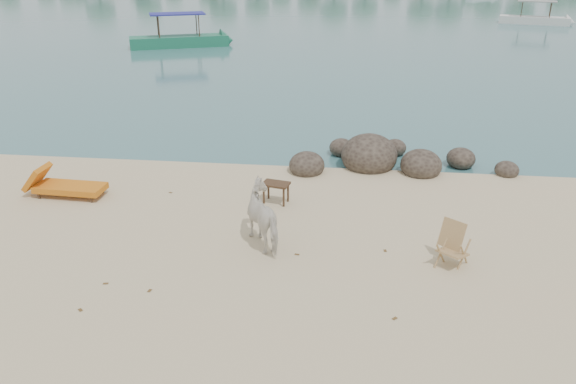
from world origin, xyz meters
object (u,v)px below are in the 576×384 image
boulders (381,159)px  cow (267,218)px  boat_near (178,19)px  side_table (276,194)px  deck_chair (453,248)px  lounge_chair (70,185)px

boulders → cow: cow is taller
boulders → boat_near: 22.85m
cow → side_table: size_ratio=2.34×
cow → side_table: 2.05m
cow → side_table: (-0.09, 2.02, -0.37)m
boulders → deck_chair: boulders is taller
deck_chair → side_table: bearing=-175.1°
lounge_chair → boat_near: size_ratio=0.32×
boulders → cow: (-2.52, -4.81, 0.40)m
cow → deck_chair: size_ratio=1.77×
boulders → lounge_chair: size_ratio=2.94×
boulders → boat_near: size_ratio=0.93×
boulders → deck_chair: bearing=-77.8°
cow → lounge_chair: bearing=-53.9°
cow → deck_chair: bearing=138.2°
deck_chair → cow: bearing=-148.9°
boulders → cow: size_ratio=4.22×
cow → deck_chair: cow is taller
boulders → boat_near: bearing=120.7°
boat_near → deck_chair: bearing=-84.7°
cow → side_table: bearing=-121.8°
lounge_chair → boat_near: 22.95m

